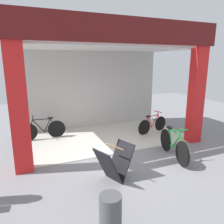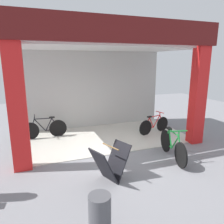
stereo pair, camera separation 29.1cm
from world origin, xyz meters
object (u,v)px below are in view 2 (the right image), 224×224
Objects in this scene: bicycle_inside_0 at (154,125)px; trash_bin at (100,217)px; bicycle_inside_1 at (44,129)px; sandwich_board_sign at (110,163)px; bicycle_parked_0 at (172,146)px.

trash_bin is at bearing -129.82° from bicycle_inside_0.
bicycle_inside_1 is 1.60× the size of sandwich_board_sign.
sandwich_board_sign is at bearing 64.72° from trash_bin.
bicycle_parked_0 is at bearing 13.27° from sandwich_board_sign.
sandwich_board_sign is (-2.10, -0.50, 0.05)m from bicycle_parked_0.
bicycle_parked_0 is (3.42, -3.09, 0.03)m from bicycle_inside_1.
bicycle_inside_0 is 2.28m from bicycle_parked_0.
sandwich_board_sign is 1.33× the size of trash_bin.
bicycle_inside_1 reaches higher than bicycle_inside_0.
trash_bin is at bearing -115.28° from sandwich_board_sign.
bicycle_inside_0 is 0.91× the size of bicycle_inside_1.
bicycle_inside_1 is at bearing 137.83° from bicycle_parked_0.
bicycle_inside_1 is at bearing 110.12° from sandwich_board_sign.
trash_bin is (-0.75, -1.58, -0.05)m from sandwich_board_sign.
bicycle_inside_0 reaches higher than trash_bin.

